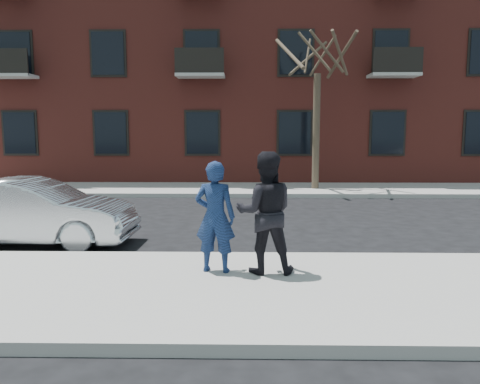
{
  "coord_description": "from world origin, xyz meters",
  "views": [
    {
      "loc": [
        2.0,
        -6.42,
        2.26
      ],
      "look_at": [
        1.88,
        0.4,
        1.37
      ],
      "focal_mm": 35.0,
      "sensor_mm": 36.0,
      "label": 1
    }
  ],
  "objects_px": {
    "silver_sedan": "(31,212)",
    "man_peacoat": "(265,213)",
    "street_tree": "(318,40)",
    "man_hoodie": "(215,217)"
  },
  "relations": [
    {
      "from": "silver_sedan",
      "to": "man_peacoat",
      "type": "bearing_deg",
      "value": -114.42
    },
    {
      "from": "street_tree",
      "to": "silver_sedan",
      "type": "xyz_separation_m",
      "value": [
        -6.81,
        -8.35,
        -4.86
      ]
    },
    {
      "from": "silver_sedan",
      "to": "man_peacoat",
      "type": "distance_m",
      "value": 5.09
    },
    {
      "from": "man_peacoat",
      "to": "man_hoodie",
      "type": "bearing_deg",
      "value": -3.56
    },
    {
      "from": "man_hoodie",
      "to": "man_peacoat",
      "type": "distance_m",
      "value": 0.75
    },
    {
      "from": "silver_sedan",
      "to": "man_peacoat",
      "type": "height_order",
      "value": "man_peacoat"
    },
    {
      "from": "street_tree",
      "to": "man_hoodie",
      "type": "distance_m",
      "value": 11.85
    },
    {
      "from": "man_hoodie",
      "to": "man_peacoat",
      "type": "bearing_deg",
      "value": -173.5
    },
    {
      "from": "man_peacoat",
      "to": "silver_sedan",
      "type": "bearing_deg",
      "value": -27.36
    },
    {
      "from": "silver_sedan",
      "to": "street_tree",
      "type": "bearing_deg",
      "value": -37.76
    }
  ]
}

